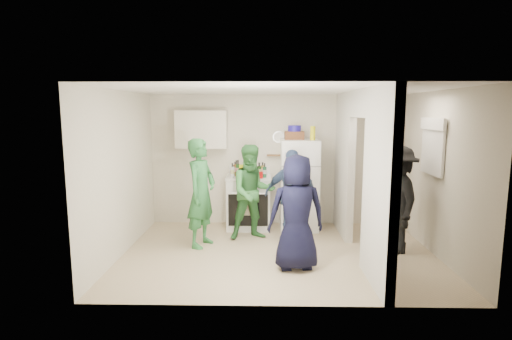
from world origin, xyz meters
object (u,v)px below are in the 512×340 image
(person_green_left, at_px, (201,193))
(person_green_center, at_px, (253,192))
(blue_bowl, at_px, (294,128))
(yellow_cup_stack_top, at_px, (313,133))
(stove, at_px, (249,202))
(person_denim, at_px, (291,195))
(person_navy, at_px, (297,212))
(person_nook, at_px, (397,199))
(fridge, at_px, (299,185))
(wicker_basket, at_px, (294,135))

(person_green_left, distance_m, person_green_center, 0.91)
(blue_bowl, xyz_separation_m, yellow_cup_stack_top, (0.32, -0.15, -0.08))
(stove, relative_size, person_denim, 0.63)
(person_green_left, distance_m, person_navy, 1.74)
(yellow_cup_stack_top, distance_m, person_green_left, 2.28)
(person_denim, bearing_deg, person_nook, -1.19)
(fridge, xyz_separation_m, blue_bowl, (-0.10, 0.05, 1.04))
(stove, relative_size, person_nook, 0.58)
(fridge, bearing_deg, person_nook, -40.82)
(fridge, relative_size, wicker_basket, 4.78)
(stove, height_order, fridge, fridge)
(fridge, distance_m, yellow_cup_stack_top, 0.99)
(stove, distance_m, person_denim, 1.08)
(wicker_basket, distance_m, person_navy, 2.19)
(person_nook, bearing_deg, person_navy, -65.89)
(wicker_basket, height_order, person_green_center, wicker_basket)
(fridge, distance_m, wicker_basket, 0.92)
(person_green_left, bearing_deg, fridge, -38.66)
(person_green_center, bearing_deg, person_denim, -23.29)
(blue_bowl, bearing_deg, person_denim, -97.42)
(person_navy, bearing_deg, person_green_left, -39.80)
(person_nook, bearing_deg, person_green_center, -104.80)
(stove, relative_size, wicker_basket, 2.81)
(person_green_center, bearing_deg, person_nook, -30.81)
(person_green_left, bearing_deg, person_green_center, -44.31)
(yellow_cup_stack_top, bearing_deg, person_navy, -102.96)
(yellow_cup_stack_top, bearing_deg, blue_bowl, 154.89)
(blue_bowl, height_order, person_nook, blue_bowl)
(yellow_cup_stack_top, bearing_deg, fridge, 155.56)
(person_green_left, height_order, person_denim, person_green_left)
(blue_bowl, xyz_separation_m, person_nook, (1.51, -1.26, -1.04))
(person_green_left, xyz_separation_m, person_navy, (1.47, -0.93, -0.07))
(yellow_cup_stack_top, distance_m, person_navy, 2.12)
(stove, xyz_separation_m, fridge, (0.94, -0.03, 0.34))
(stove, distance_m, person_navy, 2.12)
(wicker_basket, distance_m, yellow_cup_stack_top, 0.36)
(stove, height_order, person_nook, person_nook)
(stove, bearing_deg, person_nook, -27.96)
(person_green_left, bearing_deg, person_nook, -73.61)
(person_nook, bearing_deg, person_green_left, -93.86)
(person_green_left, relative_size, person_nook, 1.05)
(wicker_basket, relative_size, yellow_cup_stack_top, 1.40)
(fridge, relative_size, yellow_cup_stack_top, 6.69)
(stove, xyz_separation_m, person_nook, (2.34, -1.24, 0.35))
(blue_bowl, bearing_deg, person_green_left, -146.21)
(fridge, relative_size, person_green_left, 0.95)
(person_green_center, distance_m, person_nook, 2.33)
(yellow_cup_stack_top, xyz_separation_m, person_denim, (-0.42, -0.60, -1.02))
(person_denim, relative_size, person_navy, 0.97)
(blue_bowl, bearing_deg, person_nook, -40.02)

